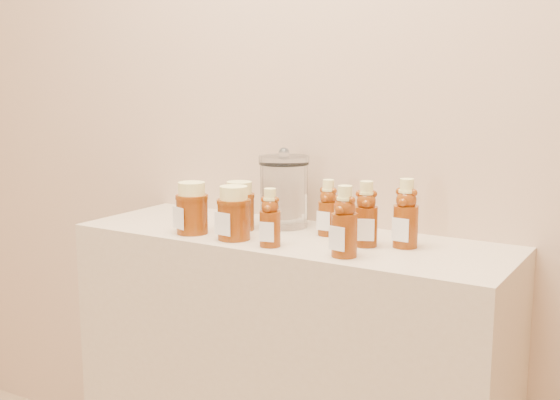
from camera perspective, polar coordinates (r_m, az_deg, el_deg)
The scene contains 11 objects.
wall_back at distance 2.02m, azimuth 3.70°, elevation 10.79°, with size 3.50×0.02×2.70m, color tan.
display_table at distance 2.04m, azimuth 0.72°, elevation -15.30°, with size 1.20×0.40×0.90m, color tan.
bear_bottle_back_left at distance 1.88m, azimuth 3.94°, elevation -0.32°, with size 0.06×0.06×0.17m, color #602507, non-canonical shape.
bear_bottle_back_mid at distance 1.77m, azimuth 7.01°, elevation -0.78°, with size 0.06×0.06×0.19m, color #602507, non-canonical shape.
bear_bottle_back_right at distance 1.77m, azimuth 10.21°, elevation -0.70°, with size 0.07×0.07×0.20m, color #602507, non-canonical shape.
bear_bottle_front_left at distance 1.75m, azimuth -0.81°, elevation -1.13°, with size 0.06×0.06×0.17m, color #602507, non-canonical shape.
bear_bottle_front_right at distance 1.66m, azimuth 5.28°, elevation -1.36°, with size 0.07×0.07×0.19m, color #602507, non-canonical shape.
honey_jar_left at distance 1.92m, azimuth -7.17°, elevation -0.64°, with size 0.09×0.09×0.14m, color #602507, non-canonical shape.
honey_jar_back at distance 1.95m, azimuth -3.32°, elevation -0.47°, with size 0.09×0.09×0.14m, color #602507, non-canonical shape.
honey_jar_front at distance 1.83m, azimuth -3.77°, elevation -1.05°, with size 0.09×0.09×0.14m, color #602507, non-canonical shape.
glass_canister at distance 1.98m, azimuth 0.32°, elevation 0.94°, with size 0.14×0.14×0.22m, color white, non-canonical shape.
Camera 1 is at (0.93, -0.04, 1.32)m, focal length 45.00 mm.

